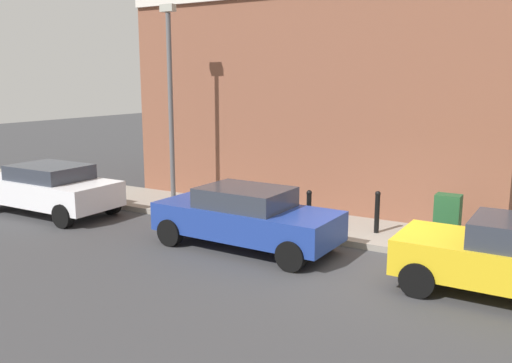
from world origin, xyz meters
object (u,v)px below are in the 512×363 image
(car_blue, at_px, (246,217))
(bollard_near_cabinet, at_px, (377,210))
(bollard_far_kerb, at_px, (309,209))
(lamppost, at_px, (171,98))
(utility_cabinet, at_px, (447,221))
(car_white, at_px, (48,188))

(car_blue, height_order, bollard_near_cabinet, car_blue)
(bollard_far_kerb, relative_size, lamppost, 0.18)
(bollard_far_kerb, distance_m, lamppost, 5.33)
(utility_cabinet, bearing_deg, lamppost, 91.11)
(car_blue, bearing_deg, utility_cabinet, -150.32)
(car_blue, xyz_separation_m, utility_cabinet, (2.14, -4.01, -0.06))
(utility_cabinet, relative_size, bollard_far_kerb, 1.11)
(car_white, relative_size, bollard_near_cabinet, 4.20)
(bollard_far_kerb, bearing_deg, bollard_near_cabinet, -63.06)
(utility_cabinet, xyz_separation_m, lamppost, (-0.15, 7.75, 2.62))
(lamppost, bearing_deg, car_blue, -118.00)
(car_white, height_order, bollard_far_kerb, car_white)
(car_blue, relative_size, utility_cabinet, 3.77)
(bollard_near_cabinet, height_order, bollard_far_kerb, same)
(bollard_far_kerb, bearing_deg, lamppost, 83.89)
(utility_cabinet, relative_size, bollard_near_cabinet, 1.11)
(car_blue, xyz_separation_m, lamppost, (1.99, 3.74, 2.56))
(lamppost, bearing_deg, utility_cabinet, -88.89)
(car_blue, relative_size, lamppost, 0.76)
(car_white, height_order, bollard_near_cabinet, car_white)
(car_white, bearing_deg, car_blue, -178.83)
(car_blue, xyz_separation_m, bollard_near_cabinet, (2.24, -2.35, -0.04))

